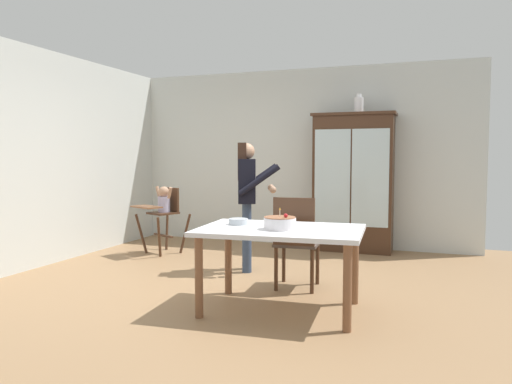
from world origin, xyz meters
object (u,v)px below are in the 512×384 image
object	(u,v)px
china_cabinet	(353,182)
dining_chair_far_side	(296,236)
adult_person	(247,190)
birthday_cake	(280,223)
ceramic_vase	(359,105)
serving_bowl	(238,222)
high_chair_with_toddler	(163,207)
dining_table	(281,239)

from	to	relation	value
china_cabinet	dining_chair_far_side	xyz separation A→B (m)	(-0.23, -2.29, -0.44)
adult_person	birthday_cake	bearing A→B (deg)	-170.56
birthday_cake	dining_chair_far_side	size ratio (longest dim) A/B	0.29
ceramic_vase	serving_bowl	bearing A→B (deg)	-103.20
birthday_cake	serving_bowl	world-z (taller)	birthday_cake
birthday_cake	high_chair_with_toddler	bearing A→B (deg)	139.69
china_cabinet	serving_bowl	distance (m)	2.98
dining_table	dining_chair_far_side	world-z (taller)	dining_chair_far_side
adult_person	serving_bowl	bearing A→B (deg)	175.66
dining_chair_far_side	dining_table	bearing A→B (deg)	89.69
high_chair_with_toddler	dining_table	xyz separation A→B (m)	(2.31, -1.90, -0.01)
china_cabinet	adult_person	distance (m)	1.94
china_cabinet	birthday_cake	world-z (taller)	china_cabinet
china_cabinet	birthday_cake	distance (m)	3.06
china_cabinet	birthday_cake	size ratio (longest dim) A/B	7.09
china_cabinet	ceramic_vase	xyz separation A→B (m)	(0.06, 0.00, 1.11)
dining_table	birthday_cake	bearing A→B (deg)	-78.33
adult_person	dining_table	distance (m)	1.58
ceramic_vase	dining_table	xyz separation A→B (m)	(-0.25, -2.99, -1.46)
birthday_cake	serving_bowl	xyz separation A→B (m)	(-0.45, 0.15, -0.03)
china_cabinet	serving_bowl	size ratio (longest dim) A/B	11.03
high_chair_with_toddler	ceramic_vase	bearing A→B (deg)	47.43
high_chair_with_toddler	serving_bowl	size ratio (longest dim) A/B	5.28
high_chair_with_toddler	birthday_cake	world-z (taller)	high_chair_with_toddler
high_chair_with_toddler	dining_table	size ratio (longest dim) A/B	0.64
china_cabinet	high_chair_with_toddler	distance (m)	2.74
birthday_cake	dining_chair_far_side	distance (m)	0.80
dining_table	serving_bowl	distance (m)	0.46
high_chair_with_toddler	dining_chair_far_side	xyz separation A→B (m)	(2.26, -1.21, -0.10)
high_chair_with_toddler	adult_person	bearing A→B (deg)	2.97
serving_bowl	ceramic_vase	bearing A→B (deg)	76.80
ceramic_vase	serving_bowl	xyz separation A→B (m)	(-0.68, -2.91, -1.34)
ceramic_vase	adult_person	size ratio (longest dim) A/B	0.18
serving_bowl	high_chair_with_toddler	bearing A→B (deg)	135.84
ceramic_vase	birthday_cake	size ratio (longest dim) A/B	0.96
adult_person	china_cabinet	bearing A→B (deg)	-52.30
serving_bowl	dining_chair_far_side	size ratio (longest dim) A/B	0.19
ceramic_vase	serving_bowl	size ratio (longest dim) A/B	1.50
high_chair_with_toddler	dining_table	world-z (taller)	high_chair_with_toddler
china_cabinet	adult_person	world-z (taller)	china_cabinet
ceramic_vase	dining_table	distance (m)	3.33
ceramic_vase	adult_person	bearing A→B (deg)	-122.39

